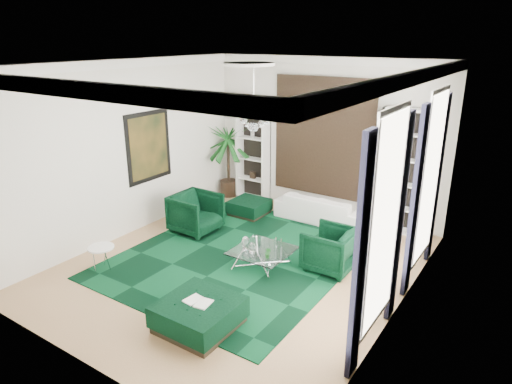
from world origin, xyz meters
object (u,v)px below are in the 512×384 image
Objects in this scene: ottoman_side at (249,208)px; palm at (228,150)px; side_table at (102,259)px; armchair_left at (196,213)px; sofa at (322,208)px; armchair_right at (330,249)px; coffee_table at (262,259)px; ottoman_front at (199,315)px.

ottoman_side is 0.33× the size of palm.
armchair_left is at bearing 82.90° from side_table.
sofa is at bearing -44.36° from armchair_left.
sofa is 2.38× the size of armchair_right.
palm is at bearing 145.30° from ottoman_side.
ottoman_side is 3.95m from side_table.
armchair_left is 1.59m from ottoman_side.
armchair_left reaches higher than ottoman_side.
ottoman_side is 1.94m from palm.
armchair_left is at bearing -70.18° from palm.
armchair_right is 0.35× the size of palm.
side_table reaches higher than coffee_table.
armchair_right reaches higher than side_table.
sofa is 3.14m from palm.
sofa is 4.92m from ottoman_front.
sofa is 0.84× the size of palm.
sofa is 2.76m from coffee_table.
ottoman_front is (-0.87, -2.80, -0.19)m from armchair_right.
side_table is at bearing -100.64° from ottoman_side.
coffee_table is 0.41× the size of palm.
coffee_table is 1.25× the size of ottoman_side.
armchair_right is at bearing 119.39° from sofa.
armchair_left is 2.40m from side_table.
sofa is at bearing 93.65° from ottoman_front.
palm is (-3.28, 5.17, 1.08)m from ottoman_front.
coffee_table is at bearing -59.74° from armchair_right.
armchair_right is 3.22m from ottoman_side.
ottoman_front is at bearing -138.82° from armchair_left.
armchair_left is at bearing 164.41° from coffee_table.
sofa is 2.06× the size of coffee_table.
armchair_left is 1.07× the size of armchair_right.
side_table is at bearing 62.09° from sofa.
armchair_right is (3.29, 0.04, -0.03)m from armchair_left.
side_table is (-0.30, -2.38, -0.21)m from armchair_left.
side_table is at bearing -144.42° from coffee_table.
ottoman_side is at bearing 79.36° from side_table.
coffee_table is 2.74m from ottoman_side.
sofa is 2.22× the size of armchair_left.
coffee_table is 3.04m from side_table.
side_table is at bearing -56.00° from armchair_right.
ottoman_side is (-2.85, 1.47, -0.23)m from armchair_right.
sofa is 2.56× the size of ottoman_side.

